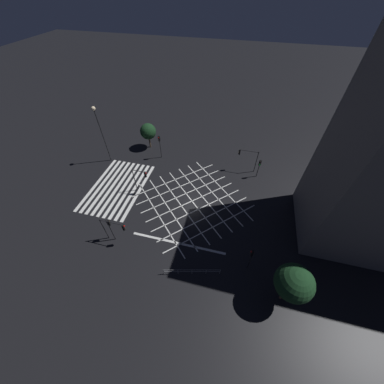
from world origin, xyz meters
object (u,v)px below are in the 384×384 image
Objects in this scene: traffic_light_nw_cross at (247,156)px; street_lamp_east at (353,204)px; street_tree_far at (148,131)px; street_tree_near at (294,283)px; traffic_light_se_cross at (115,227)px; traffic_light_sw_main at (160,143)px; traffic_light_se_main at (110,226)px; traffic_light_ne_cross at (251,256)px; traffic_light_median_south at (140,176)px; traffic_light_nw_main at (259,165)px; street_lamp_west at (98,122)px.

street_lamp_east reaches higher than traffic_light_nw_cross.
street_tree_near is at bearing 46.50° from street_tree_far.
traffic_light_sw_main is at bearing 92.56° from traffic_light_se_cross.
traffic_light_ne_cross is at bearing -88.89° from traffic_light_se_main.
street_tree_far is (-19.89, -3.90, 0.30)m from traffic_light_se_cross.
traffic_light_nw_cross is at bearing 82.30° from street_tree_far.
traffic_light_median_south is at bearing 16.63° from street_tree_far.
traffic_light_median_south is 26.44m from street_lamp_east.
traffic_light_nw_cross is at bearing 31.15° from traffic_light_median_south.
street_tree_near is (19.39, 20.07, 1.01)m from traffic_light_sw_main.
traffic_light_nw_cross is 1.20× the size of traffic_light_nw_main.
traffic_light_nw_main is at bearing 45.47° from traffic_light_se_cross.
street_lamp_east is (-7.30, 10.08, 3.04)m from traffic_light_ne_cross.
traffic_light_ne_cross is 1.10× the size of traffic_light_nw_main.
street_tree_near is at bearing 59.91° from street_lamp_west.
traffic_light_ne_cross is 28.87m from street_lamp_west.
traffic_light_nw_main is 0.57× the size of street_tree_near.
traffic_light_se_main is 0.40× the size of street_lamp_west.
traffic_light_ne_cross is (8.28, 16.21, -0.41)m from traffic_light_median_south.
traffic_light_median_south is 8.56m from traffic_light_sw_main.
traffic_light_nw_main is (-16.16, 16.77, -0.42)m from traffic_light_se_main.
traffic_light_ne_cross is 0.49× the size of street_lamp_east.
traffic_light_se_cross is 17.30m from traffic_light_sw_main.
traffic_light_sw_main is 0.75× the size of street_tree_near.
traffic_light_se_main is 0.67× the size of street_tree_near.
traffic_light_ne_cross is at bearing -27.05° from traffic_light_median_south.
traffic_light_median_south is 0.56× the size of street_lamp_east.
traffic_light_median_south reaches higher than traffic_light_se_main.
traffic_light_ne_cross is at bearing 1.64° from traffic_light_se_cross.
traffic_light_se_main is 0.84× the size of street_tree_far.
traffic_light_ne_cross is 0.63× the size of street_tree_near.
traffic_light_sw_main is at bearing -134.02° from street_tree_near.
street_lamp_west is at bearing 146.71° from traffic_light_median_south.
street_lamp_west reaches higher than street_lamp_east.
street_tree_near is at bearing -33.16° from street_lamp_east.
street_tree_near is at bearing 45.98° from traffic_light_sw_main.
street_tree_far is at bearing -7.70° from traffic_light_nw_cross.
traffic_light_nw_cross is 1.03× the size of traffic_light_se_main.
traffic_light_nw_cross is 0.96× the size of traffic_light_median_south.
street_tree_far is at bearing -133.50° from street_tree_near.
traffic_light_se_cross is 0.91× the size of traffic_light_sw_main.
street_tree_near reaches higher than street_tree_far.
traffic_light_nw_main is at bearing -46.07° from traffic_light_se_main.
traffic_light_nw_main is 25.76m from street_lamp_west.
traffic_light_median_south is 22.64m from street_tree_near.
street_lamp_west is (-14.26, -8.44, 4.53)m from traffic_light_se_main.
street_lamp_west is at bearing 122.56° from traffic_light_se_cross.
traffic_light_ne_cross is at bearing -125.09° from street_tree_near.
traffic_light_median_south is 0.95× the size of traffic_light_sw_main.
street_lamp_east is at bearing 70.21° from traffic_light_sw_main.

